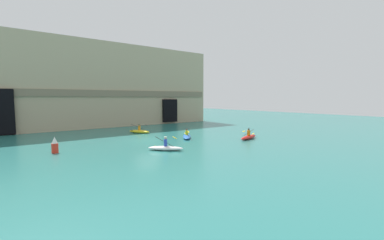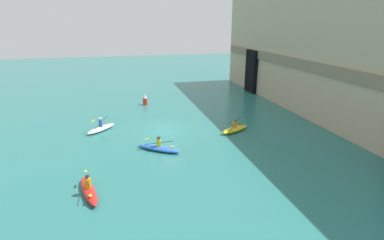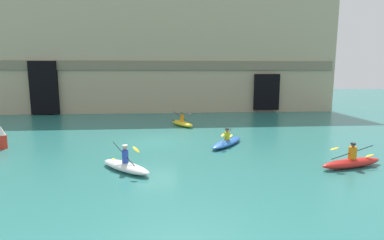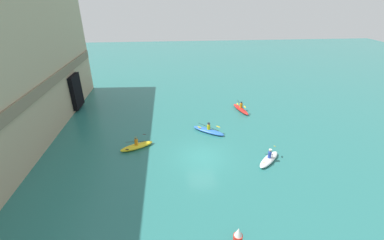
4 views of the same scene
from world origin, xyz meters
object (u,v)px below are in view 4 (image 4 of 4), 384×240
object	(u,v)px
kayak_white	(269,159)
kayak_blue	(209,130)
kayak_yellow	(137,146)
kayak_red	(241,109)
marker_buoy	(238,237)

from	to	relation	value
kayak_white	kayak_blue	distance (m)	6.94
kayak_white	kayak_blue	xyz separation A→B (m)	(5.44, 4.31, -0.02)
kayak_yellow	kayak_red	bearing A→B (deg)	5.70
kayak_white	kayak_blue	bearing A→B (deg)	-97.01
kayak_yellow	kayak_blue	bearing A→B (deg)	-7.65
kayak_red	marker_buoy	bearing A→B (deg)	149.84
kayak_blue	kayak_yellow	world-z (taller)	kayak_yellow
kayak_white	kayak_blue	size ratio (longest dim) A/B	0.83
marker_buoy	kayak_blue	bearing A→B (deg)	-1.50
kayak_red	marker_buoy	size ratio (longest dim) A/B	2.56
kayak_red	kayak_yellow	world-z (taller)	kayak_yellow
kayak_blue	kayak_yellow	xyz separation A→B (m)	(-2.35, 6.98, 0.03)
kayak_white	marker_buoy	distance (m)	8.95
kayak_white	marker_buoy	xyz separation A→B (m)	(-7.64, 4.65, 0.38)
kayak_yellow	marker_buoy	world-z (taller)	marker_buoy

